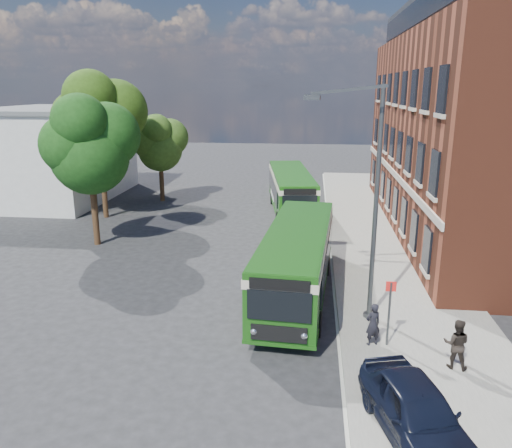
# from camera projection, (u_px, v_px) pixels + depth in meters

# --- Properties ---
(ground) EXTENTS (120.00, 120.00, 0.00)m
(ground) POSITION_uv_depth(u_px,v_px,m) (245.00, 294.00, 22.21)
(ground) COLOR #242427
(ground) RESTS_ON ground
(pavement) EXTENTS (6.00, 48.00, 0.15)m
(pavement) POSITION_uv_depth(u_px,v_px,m) (382.00, 243.00, 29.08)
(pavement) COLOR gray
(pavement) RESTS_ON ground
(kerb_line) EXTENTS (0.12, 48.00, 0.01)m
(kerb_line) POSITION_uv_depth(u_px,v_px,m) (329.00, 243.00, 29.43)
(kerb_line) COLOR beige
(kerb_line) RESTS_ON ground
(brick_office) EXTENTS (12.10, 26.00, 14.20)m
(brick_office) POSITION_uv_depth(u_px,v_px,m) (499.00, 119.00, 30.30)
(brick_office) COLOR maroon
(brick_office) RESTS_ON ground
(white_building) EXTENTS (9.40, 13.40, 7.30)m
(white_building) POSITION_uv_depth(u_px,v_px,m) (55.00, 153.00, 40.43)
(white_building) COLOR beige
(white_building) RESTS_ON ground
(flagpole) EXTENTS (0.95, 0.10, 9.00)m
(flagpole) POSITION_uv_depth(u_px,v_px,m) (93.00, 145.00, 34.70)
(flagpole) COLOR #3D4042
(flagpole) RESTS_ON ground
(street_lamp) EXTENTS (2.96, 2.38, 9.00)m
(street_lamp) POSITION_uv_depth(u_px,v_px,m) (366.00, 202.00, 18.48)
(street_lamp) COLOR #3D4042
(street_lamp) RESTS_ON ground
(bus_stop_sign) EXTENTS (0.35, 0.08, 2.52)m
(bus_stop_sign) POSITION_uv_depth(u_px,v_px,m) (389.00, 309.00, 17.17)
(bus_stop_sign) COLOR #3D4042
(bus_stop_sign) RESTS_ON ground
(bus_front) EXTENTS (3.36, 11.23, 3.02)m
(bus_front) POSITION_uv_depth(u_px,v_px,m) (297.00, 256.00, 21.59)
(bus_front) COLOR #184B11
(bus_front) RESTS_ON ground
(bus_rear) EXTENTS (4.10, 11.42, 3.02)m
(bus_rear) POSITION_uv_depth(u_px,v_px,m) (291.00, 188.00, 35.96)
(bus_rear) COLOR #1C5A13
(bus_rear) RESTS_ON ground
(parked_car) EXTENTS (2.89, 4.79, 1.52)m
(parked_car) POSITION_uv_depth(u_px,v_px,m) (416.00, 411.00, 12.72)
(parked_car) COLOR black
(parked_car) RESTS_ON pavement
(pedestrian_a) EXTENTS (0.67, 0.57, 1.54)m
(pedestrian_a) POSITION_uv_depth(u_px,v_px,m) (373.00, 324.00, 17.35)
(pedestrian_a) COLOR black
(pedestrian_a) RESTS_ON pavement
(pedestrian_b) EXTENTS (0.95, 0.82, 1.67)m
(pedestrian_b) POSITION_uv_depth(u_px,v_px,m) (456.00, 344.00, 15.91)
(pedestrian_b) COLOR black
(pedestrian_b) RESTS_ON pavement
(tree_left) EXTENTS (5.10, 4.85, 8.60)m
(tree_left) POSITION_uv_depth(u_px,v_px,m) (89.00, 144.00, 27.52)
(tree_left) COLOR #392515
(tree_left) RESTS_ON ground
(tree_mid) EXTENTS (5.92, 5.63, 10.00)m
(tree_mid) POSITION_uv_depth(u_px,v_px,m) (99.00, 119.00, 33.31)
(tree_mid) COLOR #392515
(tree_mid) RESTS_ON ground
(tree_right) EXTENTS (4.08, 3.88, 6.90)m
(tree_right) POSITION_uv_depth(u_px,v_px,m) (160.00, 142.00, 38.87)
(tree_right) COLOR #392515
(tree_right) RESTS_ON ground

